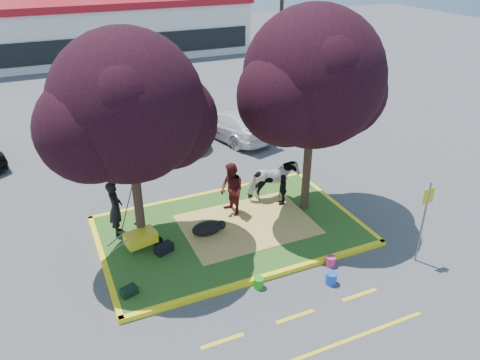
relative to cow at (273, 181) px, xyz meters
name	(u,v)px	position (x,y,z in m)	size (l,w,h in m)	color
ground	(231,232)	(-2.11, -1.13, -0.90)	(90.00, 90.00, 0.00)	#424244
median_island	(231,230)	(-2.11, -1.13, -0.82)	(8.00, 5.00, 0.15)	#214E18
curb_near	(266,277)	(-2.11, -3.71, -0.82)	(8.30, 0.16, 0.15)	yellow
curb_far	(203,195)	(-2.11, 1.45, -0.82)	(8.30, 0.16, 0.15)	yellow
curb_left	(104,262)	(-6.19, -1.13, -0.82)	(0.16, 5.30, 0.15)	yellow
curb_right	(335,204)	(1.97, -1.13, -0.82)	(0.16, 5.30, 0.15)	yellow
straw_bedding	(247,224)	(-1.51, -1.13, -0.74)	(4.20, 3.00, 0.01)	#E0BC5C
tree_purple_left	(129,114)	(-4.89, -0.74, 3.46)	(5.06, 4.20, 6.51)	black
tree_purple_right	(314,84)	(0.81, -0.94, 3.66)	(5.30, 4.40, 6.82)	black
fire_lane_stripe_a	(222,341)	(-4.11, -5.33, -0.90)	(1.10, 0.12, 0.01)	yellow
fire_lane_stripe_b	(295,317)	(-2.11, -5.33, -0.90)	(1.10, 0.12, 0.01)	yellow
fire_lane_stripe_c	(359,295)	(-0.11, -5.33, -0.90)	(1.10, 0.12, 0.01)	yellow
fire_lane_long	(321,350)	(-2.11, -6.53, -0.90)	(6.00, 0.10, 0.01)	yellow
retail_building	(117,26)	(-0.11, 26.86, 1.35)	(20.40, 8.40, 4.40)	silver
cow	(273,181)	(0.00, 0.00, 0.00)	(0.81, 1.77, 1.50)	white
calf	(207,228)	(-2.91, -1.10, -0.53)	(0.99, 0.56, 0.43)	black
handler	(115,208)	(-5.49, 0.09, 0.17)	(0.67, 0.44, 1.85)	black
visitor_a	(232,190)	(-1.70, -0.28, 0.18)	(0.90, 0.70, 1.86)	#4A1516
visitor_b	(283,189)	(0.19, -0.41, -0.17)	(0.68, 0.28, 1.16)	black
wheelbarrow	(141,238)	(-5.01, -1.11, -0.32)	(1.65, 0.71, 0.62)	black
gear_bag_dark	(164,248)	(-4.44, -1.50, -0.61)	(0.54, 0.30, 0.28)	black
gear_bag_green	(129,291)	(-5.81, -2.95, -0.64)	(0.43, 0.27, 0.23)	black
sign_post	(425,213)	(2.36, -4.74, 0.73)	(0.37, 0.06, 2.63)	slate
bucket_green	(259,283)	(-2.46, -3.93, -0.75)	(0.29, 0.29, 0.31)	#1DA118
bucket_pink	(331,261)	(-0.11, -3.93, -0.74)	(0.29, 0.29, 0.31)	#C92C6A
bucket_blue	(331,278)	(-0.55, -4.60, -0.73)	(0.32, 0.32, 0.34)	blue
car_silver	(71,143)	(-6.10, 7.26, -0.29)	(1.29, 3.71, 1.22)	#A6A8AE
car_red	(177,122)	(-1.18, 7.51, -0.16)	(2.46, 5.33, 1.48)	maroon
car_white	(231,124)	(1.14, 6.38, -0.22)	(1.90, 4.66, 1.35)	white
car_grey	(300,101)	(5.82, 7.94, -0.14)	(1.60, 4.60, 1.51)	#56595D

